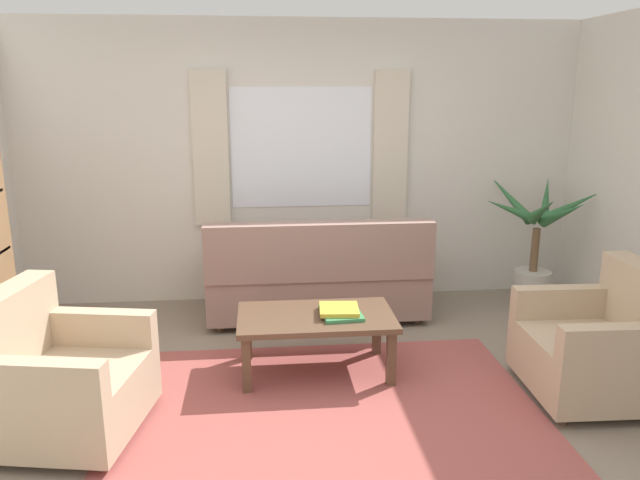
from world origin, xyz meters
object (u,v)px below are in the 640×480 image
armchair_left (57,379)px  coffee_table (316,322)px  couch (317,278)px  book_stack_on_table (340,311)px  armchair_right (601,345)px  potted_plant (535,250)px

armchair_left → coffee_table: bearing=-57.1°
couch → book_stack_on_table: couch is taller
couch → armchair_right: couch is taller
couch → armchair_right: bearing=137.2°
couch → armchair_right: size_ratio=2.16×
armchair_right → couch: bearing=-131.0°
couch → armchair_right: (1.72, -1.59, -0.01)m
coffee_table → book_stack_on_table: bearing=-5.6°
potted_plant → armchair_left: bearing=-154.3°
couch → book_stack_on_table: bearing=93.1°
couch → armchair_left: 2.41m
armchair_left → potted_plant: (3.69, 1.78, 0.19)m
armchair_left → potted_plant: bearing=-53.8°
book_stack_on_table → potted_plant: (1.95, 1.15, 0.08)m
coffee_table → couch: bearing=84.1°
armchair_left → coffee_table: (1.57, 0.65, 0.03)m
armchair_left → armchair_right: size_ratio=1.11×
couch → coffee_table: couch is taller
armchair_right → book_stack_on_table: size_ratio=2.50×
couch → potted_plant: (2.01, 0.06, 0.18)m
potted_plant → book_stack_on_table: bearing=-149.5°
armchair_right → potted_plant: (0.29, 1.65, 0.19)m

